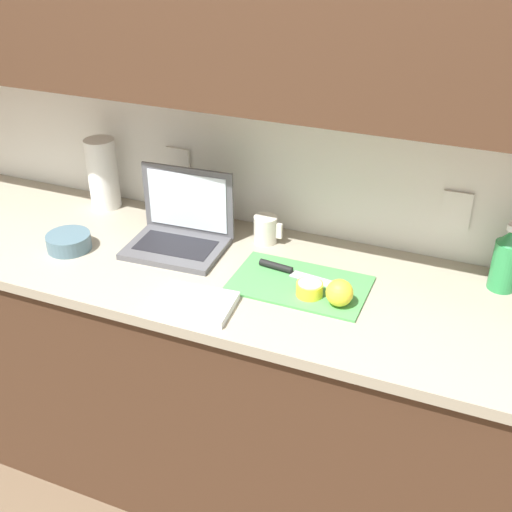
% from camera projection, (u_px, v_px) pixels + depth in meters
% --- Properties ---
extents(ground_plane, '(12.00, 12.00, 0.00)m').
position_uv_depth(ground_plane, '(222.00, 469.00, 2.50)').
color(ground_plane, brown).
rests_on(ground_plane, ground).
extents(wall_back, '(5.20, 0.38, 2.60)m').
position_uv_depth(wall_back, '(244.00, 45.00, 1.91)').
color(wall_back, white).
rests_on(wall_back, ground_plane).
extents(counter_unit, '(2.34, 0.66, 0.93)m').
position_uv_depth(counter_unit, '(214.00, 374.00, 2.27)').
color(counter_unit, '#472D1E').
rests_on(counter_unit, ground_plane).
extents(laptop, '(0.33, 0.25, 0.25)m').
position_uv_depth(laptop, '(181.00, 229.00, 2.12)').
color(laptop, '#515156').
rests_on(laptop, counter_unit).
extents(cutting_board, '(0.41, 0.25, 0.01)m').
position_uv_depth(cutting_board, '(300.00, 284.00, 1.94)').
color(cutting_board, '#4C9E51').
rests_on(cutting_board, counter_unit).
extents(knife, '(0.30, 0.06, 0.02)m').
position_uv_depth(knife, '(288.00, 270.00, 1.98)').
color(knife, silver).
rests_on(knife, cutting_board).
extents(lemon_half_cut, '(0.08, 0.08, 0.04)m').
position_uv_depth(lemon_half_cut, '(310.00, 289.00, 1.87)').
color(lemon_half_cut, yellow).
rests_on(lemon_half_cut, cutting_board).
extents(lemon_whole_beside, '(0.08, 0.08, 0.08)m').
position_uv_depth(lemon_whole_beside, '(339.00, 293.00, 1.81)').
color(lemon_whole_beside, yellow).
rests_on(lemon_whole_beside, cutting_board).
extents(bottle_green_soda, '(0.08, 0.08, 0.21)m').
position_uv_depth(bottle_green_soda, '(506.00, 260.00, 1.88)').
color(bottle_green_soda, '#2D934C').
rests_on(bottle_green_soda, counter_unit).
extents(measuring_cup, '(0.10, 0.08, 0.09)m').
position_uv_depth(measuring_cup, '(266.00, 229.00, 2.15)').
color(measuring_cup, silver).
rests_on(measuring_cup, counter_unit).
extents(bowl_white, '(0.15, 0.15, 0.05)m').
position_uv_depth(bowl_white, '(69.00, 242.00, 2.12)').
color(bowl_white, slate).
rests_on(bowl_white, counter_unit).
extents(paper_towel_roll, '(0.11, 0.11, 0.26)m').
position_uv_depth(paper_towel_roll, '(103.00, 174.00, 2.34)').
color(paper_towel_roll, white).
rests_on(paper_towel_roll, counter_unit).
extents(dish_towel, '(0.23, 0.18, 0.02)m').
position_uv_depth(dish_towel, '(195.00, 304.00, 1.83)').
color(dish_towel, white).
rests_on(dish_towel, counter_unit).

